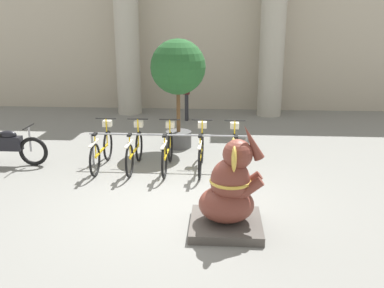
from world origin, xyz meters
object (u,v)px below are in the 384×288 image
object	(u,v)px
bicycle_1	(135,150)
potted_tree	(178,72)
elephant_statue	(229,194)
bicycle_3	(201,151)
bicycle_4	(235,152)
person_pedestrian	(187,87)
bicycle_0	(102,149)
bicycle_2	(168,151)
motorcycle	(5,146)

from	to	relation	value
bicycle_1	potted_tree	world-z (taller)	potted_tree
elephant_statue	potted_tree	world-z (taller)	potted_tree
bicycle_3	elephant_statue	world-z (taller)	elephant_statue
bicycle_4	person_pedestrian	xyz separation A→B (m)	(-1.44, 4.82, 0.67)
bicycle_0	bicycle_1	xyz separation A→B (m)	(0.74, 0.00, 0.00)
bicycle_4	elephant_statue	world-z (taller)	elephant_statue
person_pedestrian	bicycle_4	bearing A→B (deg)	-73.35
bicycle_2	elephant_statue	size ratio (longest dim) A/B	1.03
potted_tree	elephant_statue	bearing A→B (deg)	-74.60
bicycle_2	motorcycle	world-z (taller)	bicycle_2
bicycle_0	motorcycle	distance (m)	2.24
bicycle_0	bicycle_3	world-z (taller)	same
bicycle_4	person_pedestrian	world-z (taller)	person_pedestrian
potted_tree	person_pedestrian	bearing A→B (deg)	90.61
bicycle_3	motorcycle	world-z (taller)	bicycle_3
bicycle_3	bicycle_4	distance (m)	0.74
bicycle_3	bicycle_4	xyz separation A→B (m)	(0.74, -0.02, 0.00)
bicycle_3	potted_tree	bearing A→B (deg)	111.42
bicycle_2	elephant_statue	distance (m)	3.07
person_pedestrian	potted_tree	size ratio (longest dim) A/B	0.65
elephant_statue	person_pedestrian	world-z (taller)	person_pedestrian
bicycle_0	bicycle_1	world-z (taller)	same
bicycle_0	bicycle_3	distance (m)	2.23
bicycle_0	elephant_statue	distance (m)	3.95
person_pedestrian	potted_tree	xyz separation A→B (m)	(0.03, -3.10, 0.87)
bicycle_1	potted_tree	distance (m)	2.44
elephant_statue	person_pedestrian	size ratio (longest dim) A/B	0.97
potted_tree	bicycle_2	bearing A→B (deg)	-92.57
person_pedestrian	potted_tree	bearing A→B (deg)	-89.39
bicycle_1	potted_tree	bearing A→B (deg)	64.37
bicycle_3	bicycle_4	bearing A→B (deg)	-1.65
bicycle_1	bicycle_4	world-z (taller)	same
bicycle_0	person_pedestrian	bearing A→B (deg)	72.36
bicycle_0	potted_tree	size ratio (longest dim) A/B	0.65
bicycle_0	bicycle_4	world-z (taller)	same
person_pedestrian	potted_tree	distance (m)	3.22
bicycle_4	bicycle_0	bearing A→B (deg)	179.86
bicycle_3	person_pedestrian	distance (m)	4.90
elephant_statue	bicycle_1	bearing A→B (deg)	126.47
bicycle_2	person_pedestrian	xyz separation A→B (m)	(0.04, 4.83, 0.67)
bicycle_4	motorcycle	xyz separation A→B (m)	(-5.21, 0.01, 0.03)
bicycle_2	motorcycle	distance (m)	3.72
bicycle_1	bicycle_2	xyz separation A→B (m)	(0.74, -0.02, 0.00)
bicycle_2	potted_tree	xyz separation A→B (m)	(0.08, 1.73, 1.54)
bicycle_2	person_pedestrian	bearing A→B (deg)	89.47
bicycle_0	person_pedestrian	distance (m)	5.10
bicycle_1	bicycle_3	bearing A→B (deg)	0.53
bicycle_0	bicycle_1	distance (m)	0.74
elephant_statue	bicycle_2	bearing A→B (deg)	115.41
bicycle_1	potted_tree	size ratio (longest dim) A/B	0.65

